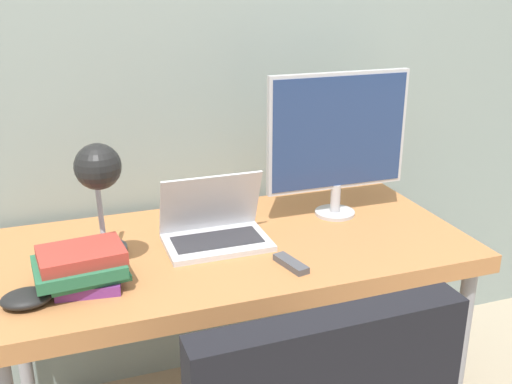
{
  "coord_description": "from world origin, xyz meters",
  "views": [
    {
      "loc": [
        -0.52,
        -1.33,
        1.58
      ],
      "look_at": [
        0.07,
        0.34,
        0.93
      ],
      "focal_mm": 42.0,
      "sensor_mm": 36.0,
      "label": 1
    }
  ],
  "objects_px": {
    "laptop": "(215,229)",
    "game_controller": "(27,298)",
    "monitor": "(338,137)",
    "desk_lamp": "(99,182)",
    "book_stack": "(83,267)"
  },
  "relations": [
    {
      "from": "book_stack",
      "to": "game_controller",
      "type": "height_order",
      "value": "book_stack"
    },
    {
      "from": "laptop",
      "to": "book_stack",
      "type": "bearing_deg",
      "value": -158.82
    },
    {
      "from": "book_stack",
      "to": "game_controller",
      "type": "distance_m",
      "value": 0.16
    },
    {
      "from": "laptop",
      "to": "game_controller",
      "type": "relative_size",
      "value": 2.49
    },
    {
      "from": "book_stack",
      "to": "game_controller",
      "type": "xyz_separation_m",
      "value": [
        -0.15,
        -0.05,
        -0.04
      ]
    },
    {
      "from": "laptop",
      "to": "game_controller",
      "type": "height_order",
      "value": "laptop"
    },
    {
      "from": "game_controller",
      "to": "monitor",
      "type": "bearing_deg",
      "value": 16.17
    },
    {
      "from": "monitor",
      "to": "desk_lamp",
      "type": "distance_m",
      "value": 0.85
    },
    {
      "from": "desk_lamp",
      "to": "book_stack",
      "type": "height_order",
      "value": "desk_lamp"
    },
    {
      "from": "monitor",
      "to": "desk_lamp",
      "type": "xyz_separation_m",
      "value": [
        -0.83,
        -0.17,
        -0.02
      ]
    },
    {
      "from": "desk_lamp",
      "to": "laptop",
      "type": "bearing_deg",
      "value": 12.55
    },
    {
      "from": "laptop",
      "to": "game_controller",
      "type": "distance_m",
      "value": 0.62
    },
    {
      "from": "desk_lamp",
      "to": "monitor",
      "type": "bearing_deg",
      "value": 11.51
    },
    {
      "from": "monitor",
      "to": "book_stack",
      "type": "bearing_deg",
      "value": -164.2
    },
    {
      "from": "monitor",
      "to": "desk_lamp",
      "type": "relative_size",
      "value": 1.33
    }
  ]
}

